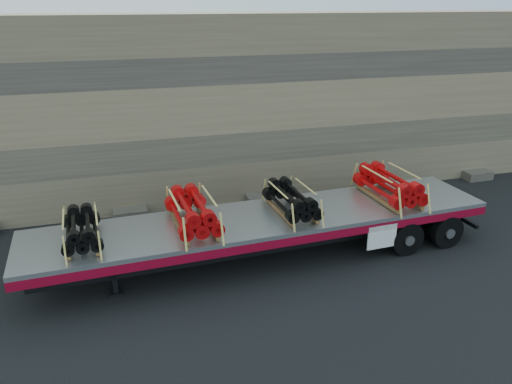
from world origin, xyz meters
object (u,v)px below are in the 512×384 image
at_px(bundle_front, 82,230).
at_px(bundle_rear, 389,186).
at_px(trailer, 266,237).
at_px(bundle_midfront, 193,213).
at_px(bundle_midrear, 291,201).

xyz_separation_m(bundle_front, bundle_rear, (9.43, 0.44, 0.08)).
relative_size(bundle_front, bundle_rear, 0.81).
height_order(trailer, bundle_front, bundle_front).
xyz_separation_m(bundle_midfront, bundle_midrear, (3.03, 0.14, -0.04)).
distance_m(bundle_front, bundle_midfront, 3.00).
relative_size(trailer, bundle_midrear, 6.45).
xyz_separation_m(bundle_midfront, bundle_rear, (6.44, 0.30, 0.01)).
height_order(bundle_front, bundle_midfront, bundle_midfront).
bearing_deg(bundle_midfront, bundle_rear, 0.00).
bearing_deg(bundle_front, trailer, -0.00).
distance_m(trailer, bundle_midrear, 1.36).
height_order(bundle_midfront, bundle_midrear, bundle_midfront).
bearing_deg(bundle_midfront, bundle_front, -180.00).
relative_size(bundle_midfront, bundle_midrear, 1.11).
bearing_deg(bundle_rear, bundle_midrear, -180.00).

